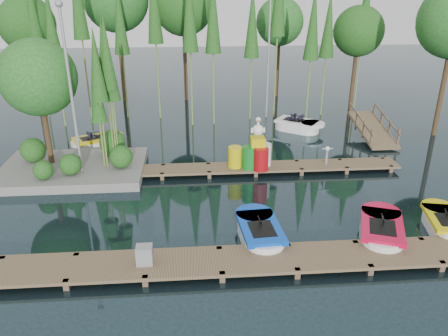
{
  "coord_description": "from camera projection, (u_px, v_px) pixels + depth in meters",
  "views": [
    {
      "loc": [
        -0.76,
        -15.22,
        7.78
      ],
      "look_at": [
        0.5,
        0.5,
        1.1
      ],
      "focal_mm": 35.0,
      "sensor_mm": 36.0,
      "label": 1
    }
  ],
  "objects": [
    {
      "name": "lamp_rear",
      "position": [
        269.0,
        48.0,
        25.79
      ],
      "size": [
        0.3,
        0.3,
        7.25
      ],
      "color": "gray",
      "rests_on": "ground"
    },
    {
      "name": "utility_cabinet",
      "position": [
        145.0,
        255.0,
        12.54
      ],
      "size": [
        0.47,
        0.39,
        0.57
      ],
      "primitive_type": "cube",
      "color": "gray",
      "rests_on": "near_dock"
    },
    {
      "name": "ramp",
      "position": [
        372.0,
        129.0,
        23.46
      ],
      "size": [
        1.5,
        3.94,
        1.49
      ],
      "color": "brown",
      "rests_on": "ground"
    },
    {
      "name": "boat_white_far",
      "position": [
        298.0,
        125.0,
        24.91
      ],
      "size": [
        3.12,
        2.79,
        1.38
      ],
      "rotation": [
        0.0,
        0.0,
        0.06
      ],
      "color": "white",
      "rests_on": "ground"
    },
    {
      "name": "drum_cluster",
      "position": [
        258.0,
        153.0,
        18.99
      ],
      "size": [
        1.32,
        1.21,
        2.28
      ],
      "color": "#0D7B20",
      "rests_on": "far_dock"
    },
    {
      "name": "seagull_post",
      "position": [
        327.0,
        152.0,
        19.41
      ],
      "size": [
        0.52,
        0.28,
        0.84
      ],
      "color": "gray",
      "rests_on": "far_dock"
    },
    {
      "name": "boat_red",
      "position": [
        381.0,
        232.0,
        14.3
      ],
      "size": [
        2.25,
        3.18,
        0.98
      ],
      "rotation": [
        0.0,
        0.0,
        -0.36
      ],
      "color": "white",
      "rests_on": "ground"
    },
    {
      "name": "yellow_barrel",
      "position": [
        235.0,
        157.0,
        19.15
      ],
      "size": [
        0.62,
        0.62,
        0.93
      ],
      "primitive_type": "cylinder",
      "color": "#D1BE0B",
      "rests_on": "far_dock"
    },
    {
      "name": "boat_yellow_near",
      "position": [
        444.0,
        224.0,
        14.83
      ],
      "size": [
        1.66,
        2.73,
        0.86
      ],
      "rotation": [
        0.0,
        0.0,
        -0.13
      ],
      "color": "white",
      "rests_on": "ground"
    },
    {
      "name": "boat_blue",
      "position": [
        260.0,
        233.0,
        14.23
      ],
      "size": [
        1.46,
        2.89,
        0.95
      ],
      "rotation": [
        0.0,
        0.0,
        0.07
      ],
      "color": "white",
      "rests_on": "ground"
    },
    {
      "name": "far_dock",
      "position": [
        232.0,
        168.0,
        19.34
      ],
      "size": [
        15.0,
        1.2,
        0.5
      ],
      "color": "brown",
      "rests_on": "ground"
    },
    {
      "name": "ground_plane",
      "position": [
        212.0,
        199.0,
        17.06
      ],
      "size": [
        90.0,
        90.0,
        0.0
      ],
      "primitive_type": "plane",
      "color": "#1D3036"
    },
    {
      "name": "island",
      "position": [
        58.0,
        102.0,
        18.38
      ],
      "size": [
        6.2,
        4.2,
        6.75
      ],
      "color": "slate",
      "rests_on": "ground"
    },
    {
      "name": "boat_yellow_far",
      "position": [
        96.0,
        142.0,
        22.34
      ],
      "size": [
        2.92,
        2.29,
        1.34
      ],
      "rotation": [
        0.0,
        0.0,
        0.13
      ],
      "color": "white",
      "rests_on": "ground"
    },
    {
      "name": "near_dock",
      "position": [
        221.0,
        261.0,
        12.84
      ],
      "size": [
        18.0,
        1.5,
        0.5
      ],
      "color": "brown",
      "rests_on": "ground"
    },
    {
      "name": "lamp_island",
      "position": [
        69.0,
        80.0,
        17.29
      ],
      "size": [
        0.3,
        0.3,
        7.25
      ],
      "color": "gray",
      "rests_on": "ground"
    },
    {
      "name": "tree_screen",
      "position": [
        164.0,
        16.0,
        24.26
      ],
      "size": [
        34.42,
        18.53,
        10.31
      ],
      "color": "#402E1B",
      "rests_on": "ground"
    }
  ]
}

